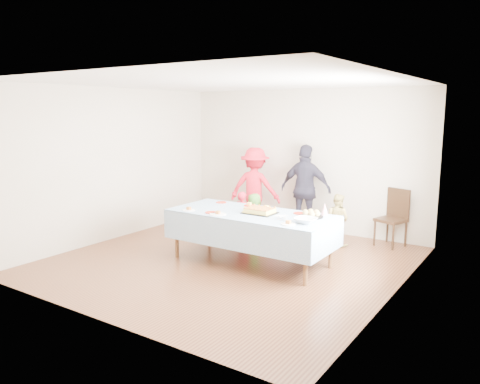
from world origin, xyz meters
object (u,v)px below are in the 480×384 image
(birthday_cake, at_px, (260,211))
(dining_chair, at_px, (394,214))
(party_table, at_px, (251,216))
(adult_left, at_px, (255,188))

(birthday_cake, bearing_deg, dining_chair, 56.62)
(party_table, distance_m, birthday_cake, 0.17)
(party_table, height_order, dining_chair, dining_chair)
(party_table, bearing_deg, dining_chair, 54.48)
(birthday_cake, height_order, adult_left, adult_left)
(party_table, relative_size, adult_left, 1.58)
(party_table, relative_size, dining_chair, 2.55)
(birthday_cake, relative_size, dining_chair, 0.48)
(party_table, distance_m, adult_left, 2.27)
(dining_chair, bearing_deg, birthday_cake, -104.94)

